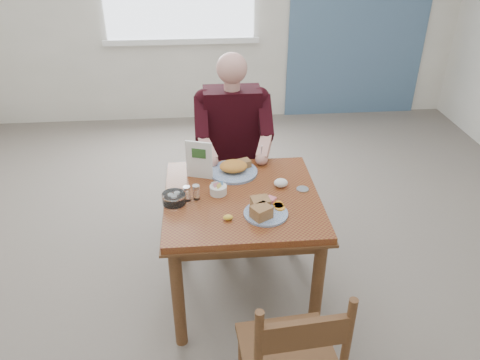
{
  "coord_description": "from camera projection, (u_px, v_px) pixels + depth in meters",
  "views": [
    {
      "loc": [
        -0.22,
        -2.3,
        2.22
      ],
      "look_at": [
        -0.01,
        0.0,
        0.86
      ],
      "focal_mm": 35.0,
      "sensor_mm": 36.0,
      "label": 1
    }
  ],
  "objects": [
    {
      "name": "chair_far",
      "position": [
        232.0,
        170.0,
        3.56
      ],
      "size": [
        0.42,
        0.42,
        0.95
      ],
      "color": "brown",
      "rests_on": "ground"
    },
    {
      "name": "caddy",
      "position": [
        218.0,
        190.0,
        2.75
      ],
      "size": [
        0.12,
        0.12,
        0.08
      ],
      "color": "white",
      "rests_on": "table"
    },
    {
      "name": "near_plate",
      "position": [
        264.0,
        210.0,
        2.56
      ],
      "size": [
        0.32,
        0.32,
        0.08
      ],
      "color": "white",
      "rests_on": "table"
    },
    {
      "name": "far_plate",
      "position": [
        234.0,
        168.0,
        2.96
      ],
      "size": [
        0.39,
        0.39,
        0.08
      ],
      "color": "white",
      "rests_on": "table"
    },
    {
      "name": "shakers",
      "position": [
        192.0,
        193.0,
        2.68
      ],
      "size": [
        0.1,
        0.06,
        0.09
      ],
      "color": "white",
      "rests_on": "table"
    },
    {
      "name": "menu",
      "position": [
        199.0,
        160.0,
        2.86
      ],
      "size": [
        0.16,
        0.06,
        0.25
      ],
      "color": "white",
      "rests_on": "table"
    },
    {
      "name": "diner",
      "position": [
        233.0,
        135.0,
        3.32
      ],
      "size": [
        0.53,
        0.56,
        1.39
      ],
      "color": "gray",
      "rests_on": "chair_far"
    },
    {
      "name": "creamer",
      "position": [
        174.0,
        198.0,
        2.66
      ],
      "size": [
        0.15,
        0.15,
        0.06
      ],
      "color": "white",
      "rests_on": "table"
    },
    {
      "name": "napkin",
      "position": [
        281.0,
        183.0,
        2.82
      ],
      "size": [
        0.1,
        0.09,
        0.05
      ],
      "primitive_type": "ellipsoid",
      "rotation": [
        0.0,
        0.0,
        0.35
      ],
      "color": "white",
      "rests_on": "table"
    },
    {
      "name": "metal_dish",
      "position": [
        303.0,
        189.0,
        2.79
      ],
      "size": [
        0.09,
        0.09,
        0.01
      ],
      "primitive_type": "cylinder",
      "rotation": [
        0.0,
        0.0,
        0.21
      ],
      "color": "silver",
      "rests_on": "table"
    },
    {
      "name": "lemon_wedge",
      "position": [
        228.0,
        217.0,
        2.52
      ],
      "size": [
        0.06,
        0.04,
        0.03
      ],
      "primitive_type": "ellipsoid",
      "rotation": [
        0.0,
        0.0,
        0.07
      ],
      "color": "yellow",
      "rests_on": "table"
    },
    {
      "name": "floor",
      "position": [
        242.0,
        290.0,
        3.12
      ],
      "size": [
        6.0,
        6.0,
        0.0
      ],
      "primitive_type": "plane",
      "color": "#6B6057",
      "rests_on": "ground"
    },
    {
      "name": "table",
      "position": [
        242.0,
        211.0,
        2.8
      ],
      "size": [
        0.92,
        0.92,
        0.75
      ],
      "color": "brown",
      "rests_on": "ground"
    }
  ]
}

